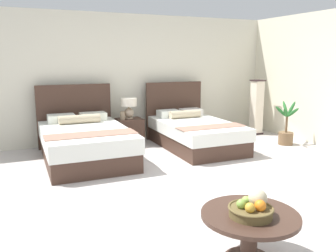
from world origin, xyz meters
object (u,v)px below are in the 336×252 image
floor_lamp_corner (257,107)px  potted_palm (286,132)px  coffee_table (250,226)px  bed_near_window (85,141)px  vase (123,115)px  bed_near_corner (194,132)px  fruit_bowl (252,208)px  table_lamp (129,106)px  nightstand (130,132)px

floor_lamp_corner → potted_palm: floor_lamp_corner is taller
coffee_table → floor_lamp_corner: (3.25, 4.09, 0.28)m
bed_near_window → potted_palm: size_ratio=2.49×
bed_near_window → vase: (0.84, 0.60, 0.29)m
vase → bed_near_corner: bearing=-26.3°
fruit_bowl → potted_palm: (3.17, 3.08, -0.24)m
table_lamp → floor_lamp_corner: bearing=-3.5°
bed_near_window → fruit_bowl: size_ratio=5.88×
fruit_bowl → floor_lamp_corner: size_ratio=0.30×
floor_lamp_corner → potted_palm: bearing=-95.4°
floor_lamp_corner → potted_palm: (-0.10, -1.06, -0.34)m
table_lamp → potted_palm: bearing=-23.8°
table_lamp → coffee_table: (-0.36, -4.26, -0.45)m
bed_near_window → bed_near_corner: bearing=0.2°
bed_near_corner → fruit_bowl: bed_near_corner is taller
coffee_table → bed_near_corner: bearing=68.3°
bed_near_corner → potted_palm: bed_near_corner is taller
coffee_table → fruit_bowl: bearing=-112.5°
table_lamp → fruit_bowl: bearing=-95.1°
table_lamp → fruit_bowl: 4.33m
nightstand → floor_lamp_corner: size_ratio=0.43×
nightstand → table_lamp: size_ratio=1.30×
bed_near_corner → table_lamp: bearing=148.3°
nightstand → table_lamp: (0.00, 0.02, 0.51)m
nightstand → floor_lamp_corner: bearing=-3.1°
coffee_table → floor_lamp_corner: 5.23m
table_lamp → potted_palm: 3.09m
bed_near_window → floor_lamp_corner: floor_lamp_corner is taller
bed_near_window → table_lamp: bed_near_window is taller
table_lamp → vase: (-0.14, -0.06, -0.17)m
bed_near_window → coffee_table: bearing=-80.2°
vase → floor_lamp_corner: (3.03, -0.12, 0.00)m
coffee_table → fruit_bowl: 0.19m
bed_near_corner → coffee_table: (-1.43, -3.60, 0.03)m
nightstand → potted_palm: size_ratio=0.61×
vase → fruit_bowl: bearing=-93.2°
fruit_bowl → floor_lamp_corner: (3.27, 4.13, 0.10)m
nightstand → floor_lamp_corner: floor_lamp_corner is taller
nightstand → fruit_bowl: size_ratio=1.44×
nightstand → fruit_bowl: fruit_bowl is taller
bed_near_window → floor_lamp_corner: (3.88, 0.49, 0.29)m
vase → bed_near_window: bearing=-144.4°
floor_lamp_corner → vase: bearing=177.8°
bed_near_window → bed_near_corner: 2.06m
vase → potted_palm: (2.93, -1.17, -0.34)m
nightstand → vase: 0.37m
potted_palm → floor_lamp_corner: bearing=84.6°
bed_near_corner → vase: bearing=153.7°
nightstand → potted_palm: bearing=-23.5°
potted_palm → bed_near_window: bearing=171.5°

